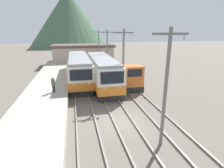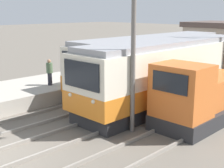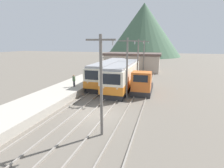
# 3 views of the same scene
# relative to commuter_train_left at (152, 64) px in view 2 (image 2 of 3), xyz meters

# --- Properties ---
(ground_plane) EXTENTS (200.00, 200.00, 0.00)m
(ground_plane) POSITION_rel_commuter_train_left_xyz_m (2.60, -12.23, -1.65)
(ground_plane) COLOR #665E54
(track_center) EXTENTS (1.54, 60.00, 0.14)m
(track_center) POSITION_rel_commuter_train_left_xyz_m (2.80, -12.23, -1.58)
(track_center) COLOR gray
(track_center) RESTS_ON ground
(commuter_train_left) EXTENTS (2.84, 13.29, 3.54)m
(commuter_train_left) POSITION_rel_commuter_train_left_xyz_m (0.00, 0.00, 0.00)
(commuter_train_left) COLOR #28282B
(commuter_train_left) RESTS_ON ground
(commuter_train_center) EXTENTS (2.84, 12.49, 3.62)m
(commuter_train_center) POSITION_rel_commuter_train_left_xyz_m (2.80, -2.33, 0.03)
(commuter_train_center) COLOR #28282B
(commuter_train_center) RESTS_ON ground
(shunting_locomotive) EXTENTS (2.40, 5.77, 3.00)m
(shunting_locomotive) POSITION_rel_commuter_train_left_xyz_m (5.80, -3.81, -0.45)
(shunting_locomotive) COLOR #28282B
(shunting_locomotive) RESTS_ON ground
(catenary_mast_mid) EXTENTS (2.00, 0.20, 6.95)m
(catenary_mast_mid) POSITION_rel_commuter_train_left_xyz_m (4.31, -6.92, 2.14)
(catenary_mast_mid) COLOR slate
(catenary_mast_mid) RESTS_ON ground
(person_on_platform) EXTENTS (0.38, 0.38, 1.57)m
(person_on_platform) POSITION_rel_commuter_train_left_xyz_m (-2.79, -6.37, 0.00)
(person_on_platform) COLOR #282833
(person_on_platform) RESTS_ON platform_left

